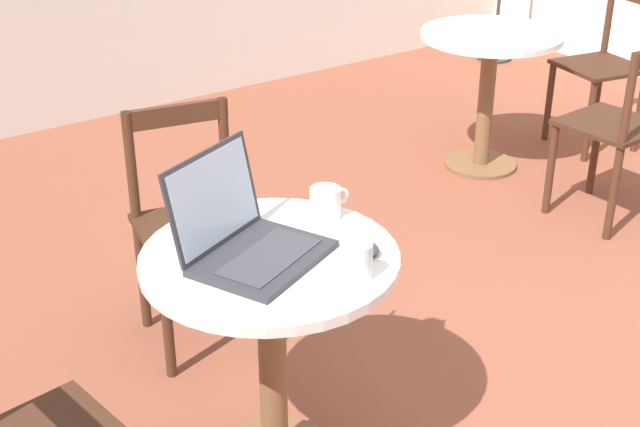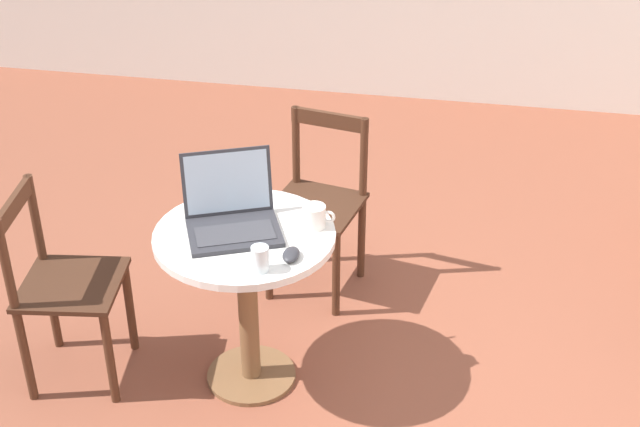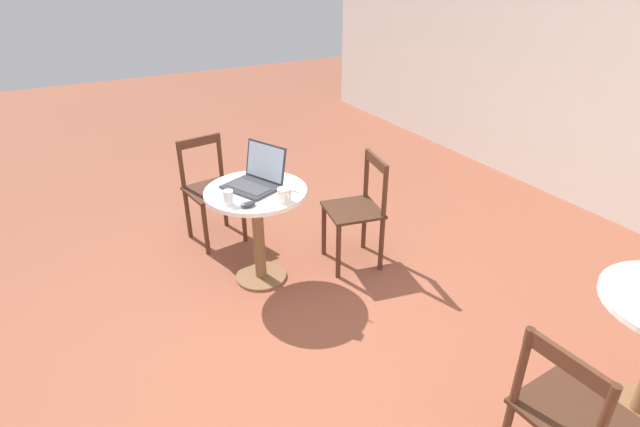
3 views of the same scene
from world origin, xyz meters
name	(u,v)px [view 3 (image 3 of 3)]	position (x,y,z in m)	size (l,w,h in m)	color
ground_plane	(288,349)	(0.00, 0.00, 0.00)	(16.00, 16.00, 0.00)	brown
cafe_table_near	(257,212)	(-0.77, 0.15, 0.54)	(0.69, 0.69, 0.70)	brown
chair_near_back	(358,211)	(-0.63, 0.88, 0.43)	(0.45, 0.45, 0.84)	#472819
chair_near_left	(211,190)	(-1.50, 0.05, 0.43)	(0.43, 0.43, 0.84)	#472819
chair_mid_front	(567,418)	(1.33, 0.63, 0.43)	(0.41, 0.41, 0.84)	#472819
laptop	(256,179)	(-0.83, 0.18, 0.76)	(0.44, 0.42, 0.27)	#2D2D33
mouse	(248,204)	(-0.56, 0.02, 0.72)	(0.06, 0.10, 0.03)	#2D2D33
mug	(284,195)	(-0.52, 0.25, 0.75)	(0.13, 0.09, 0.09)	silver
drinking_glass	(228,198)	(-0.65, -0.08, 0.75)	(0.06, 0.06, 0.09)	silver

